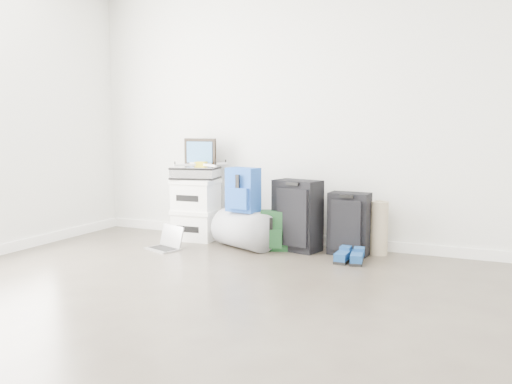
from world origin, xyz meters
The scene contains 14 objects.
ground centered at (0.00, 0.00, 0.00)m, with size 5.00×5.00×0.00m, color #3C332B.
room_envelope centered at (0.00, 0.02, 1.72)m, with size 4.52×5.02×2.71m.
boxes_stack centered at (-0.94, 2.21, 0.32)m, with size 0.47×0.39×0.64m.
briefcase centered at (-0.94, 2.21, 0.71)m, with size 0.46×0.34×0.13m, color #B2B2B7.
painting centered at (-0.94, 2.31, 0.92)m, with size 0.39×0.05×0.29m.
drone centered at (-0.86, 2.19, 0.81)m, with size 0.54×0.54×0.06m.
duffel_bag centered at (-0.29, 2.04, 0.19)m, with size 0.37×0.37×0.60m, color gray.
blue_backpack centered at (-0.29, 2.01, 0.58)m, with size 0.33×0.27×0.43m.
large_suitcase centered at (0.21, 2.17, 0.34)m, with size 0.49×0.37×0.68m.
green_backpack centered at (0.02, 2.09, 0.19)m, with size 0.32×0.28×0.39m.
carry_on centered at (0.72, 2.21, 0.29)m, with size 0.38×0.26×0.58m.
shoes centered at (0.81, 1.92, 0.05)m, with size 0.25×0.29×0.09m.
rolled_rug centered at (0.97, 2.32, 0.25)m, with size 0.16×0.16×0.50m, color tan.
laptop centered at (-0.97, 1.69, 0.05)m, with size 0.38×0.32×0.23m.
Camera 1 is at (1.99, -2.68, 1.19)m, focal length 38.00 mm.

